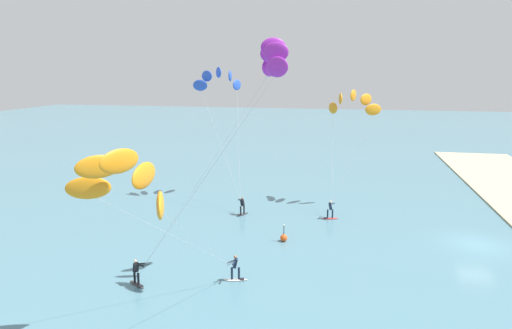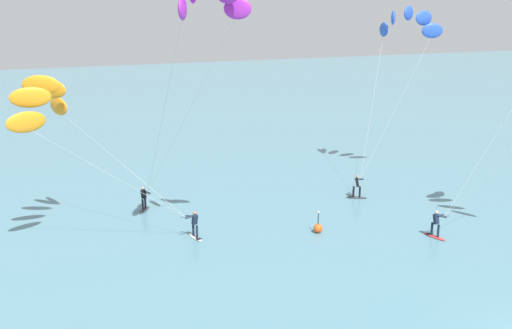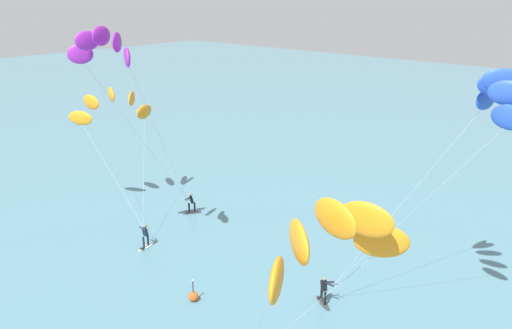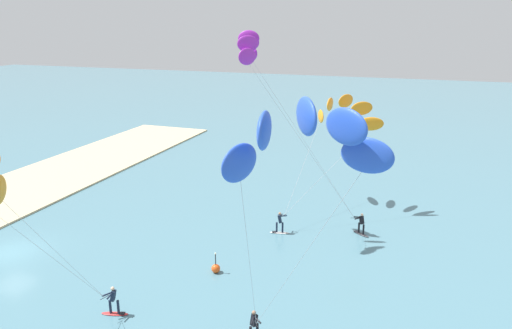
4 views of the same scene
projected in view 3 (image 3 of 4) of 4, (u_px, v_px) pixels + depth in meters
kitesurfer_nearshore at (113, 109)px, 38.27m from camera, size 9.93×7.27×9.58m
kitesurfer_mid_water at (327, 248)px, 14.37m from camera, size 7.57×5.17×11.12m
kitesurfer_far_out at (490, 105)px, 23.00m from camera, size 8.95×6.91×13.26m
kitesurfer_downwind at (108, 57)px, 28.28m from camera, size 5.25×9.91×14.73m
marker_buoy at (193, 296)px, 28.11m from camera, size 0.56×0.56×1.38m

